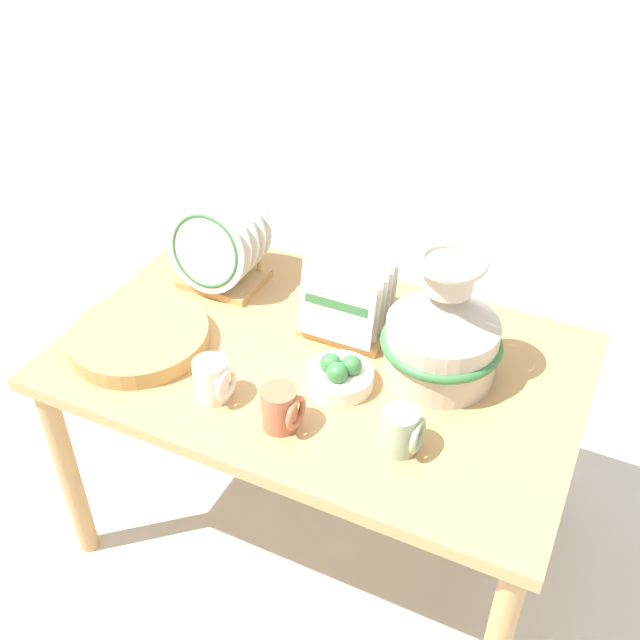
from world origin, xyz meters
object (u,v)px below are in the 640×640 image
at_px(dish_rack_round_plates, 219,250).
at_px(ceramic_vase, 443,329).
at_px(mug_terracotta_glaze, 281,409).
at_px(fruit_bowl, 340,375).
at_px(mug_cream_glaze, 213,380).
at_px(dish_rack_square_plates, 349,303).
at_px(mug_sage_glaze, 402,431).
at_px(wicker_charger_stack, 140,337).

bearing_deg(dish_rack_round_plates, ceramic_vase, -8.58).
relative_size(mug_terracotta_glaze, fruit_bowl, 0.64).
height_order(dish_rack_round_plates, mug_cream_glaze, dish_rack_round_plates).
xyz_separation_m(dish_rack_square_plates, fruit_bowl, (0.07, -0.20, -0.05)).
distance_m(dish_rack_round_plates, mug_cream_glaze, 0.46).
xyz_separation_m(ceramic_vase, mug_sage_glaze, (0.01, -0.27, -0.08)).
height_order(ceramic_vase, mug_terracotta_glaze, ceramic_vase).
bearing_deg(dish_rack_round_plates, fruit_bowl, -27.26).
xyz_separation_m(dish_rack_round_plates, mug_sage_glaze, (0.66, -0.36, -0.06)).
relative_size(dish_rack_round_plates, wicker_charger_stack, 0.75).
distance_m(dish_rack_square_plates, mug_sage_glaze, 0.43).
distance_m(ceramic_vase, dish_rack_round_plates, 0.66).
bearing_deg(mug_sage_glaze, mug_cream_glaze, -175.48).
relative_size(ceramic_vase, mug_sage_glaze, 3.20).
bearing_deg(mug_terracotta_glaze, dish_rack_square_plates, 91.58).
bearing_deg(mug_sage_glaze, ceramic_vase, 91.33).
distance_m(dish_rack_square_plates, mug_terracotta_glaze, 0.38).
bearing_deg(mug_sage_glaze, mug_terracotta_glaze, -169.20).
bearing_deg(mug_terracotta_glaze, mug_sage_glaze, 10.80).
distance_m(mug_sage_glaze, mug_terracotta_glaze, 0.26).
height_order(dish_rack_round_plates, mug_sage_glaze, dish_rack_round_plates).
xyz_separation_m(wicker_charger_stack, mug_cream_glaze, (0.27, -0.08, 0.03)).
bearing_deg(fruit_bowl, mug_sage_glaze, -32.40).
height_order(wicker_charger_stack, mug_terracotta_glaze, mug_terracotta_glaze).
bearing_deg(wicker_charger_stack, mug_terracotta_glaze, -12.23).
bearing_deg(mug_cream_glaze, ceramic_vase, 34.87).
distance_m(ceramic_vase, dish_rack_square_plates, 0.27).
xyz_separation_m(ceramic_vase, mug_cream_glaze, (-0.43, -0.30, -0.08)).
bearing_deg(fruit_bowl, wicker_charger_stack, -171.28).
distance_m(wicker_charger_stack, mug_sage_glaze, 0.71).
height_order(wicker_charger_stack, mug_cream_glaze, mug_cream_glaze).
xyz_separation_m(wicker_charger_stack, fruit_bowl, (0.51, 0.08, 0.01)).
xyz_separation_m(dish_rack_square_plates, mug_cream_glaze, (-0.17, -0.36, -0.03)).
xyz_separation_m(dish_rack_round_plates, mug_cream_glaze, (0.22, -0.40, -0.06)).
height_order(dish_rack_square_plates, mug_sage_glaze, dish_rack_square_plates).
relative_size(mug_sage_glaze, mug_cream_glaze, 1.00).
distance_m(ceramic_vase, mug_sage_glaze, 0.28).
bearing_deg(mug_terracotta_glaze, mug_cream_glaze, 175.48).
relative_size(dish_rack_square_plates, wicker_charger_stack, 0.64).
distance_m(dish_rack_square_plates, wicker_charger_stack, 0.52).
relative_size(wicker_charger_stack, mug_terracotta_glaze, 3.37).
bearing_deg(ceramic_vase, dish_rack_square_plates, 165.95).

